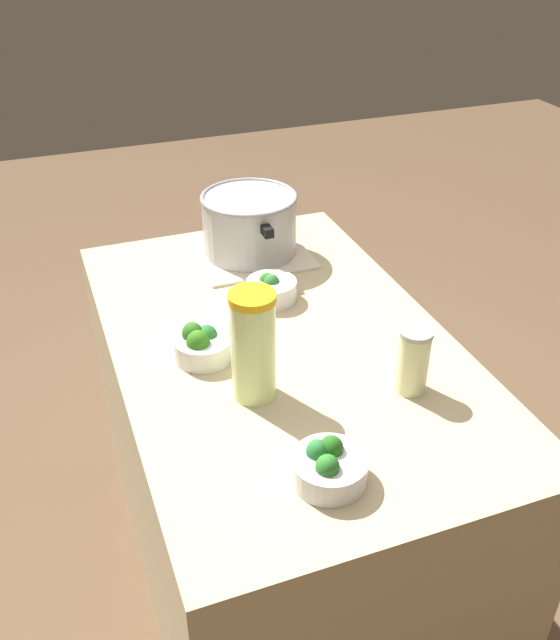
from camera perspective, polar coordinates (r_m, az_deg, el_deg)
ground_plane at (r=2.22m, az=-0.00°, el=-20.07°), size 8.00×8.00×0.00m
counter_slab at (r=1.89m, az=-0.00°, el=-12.23°), size 1.24×0.75×0.85m
dish_cloth at (r=1.99m, az=-2.42°, el=5.48°), size 0.31×0.30×0.01m
cooking_pot at (r=1.95m, az=-2.48°, el=7.87°), size 0.33×0.26×0.17m
lemonade_pitcher at (r=1.39m, az=-2.18°, el=-2.09°), size 0.09×0.09×0.24m
mason_jar at (r=1.45m, az=10.71°, el=-3.22°), size 0.07×0.07×0.15m
broccoli_bowl_front at (r=1.55m, az=-6.32°, el=-1.97°), size 0.13×0.13×0.08m
broccoli_bowl_center at (r=1.75m, az=-0.72°, el=2.51°), size 0.13×0.13×0.07m
broccoli_bowl_back at (r=1.26m, az=3.95°, el=-11.73°), size 0.14×0.14×0.08m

